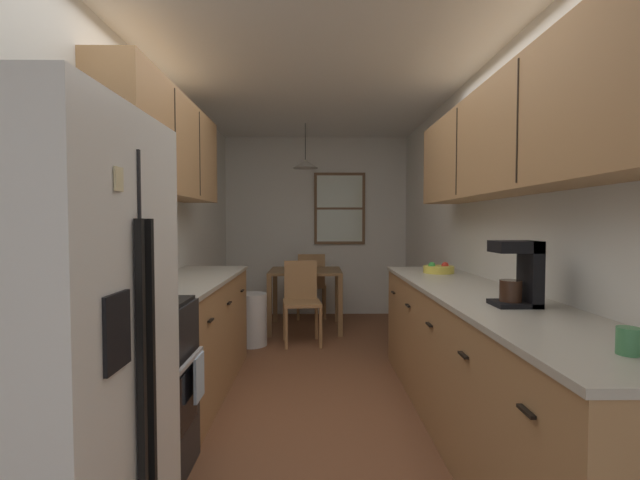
# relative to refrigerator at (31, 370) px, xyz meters

# --- Properties ---
(ground_plane) EXTENTS (12.00, 12.00, 0.00)m
(ground_plane) POSITION_rel_refrigerator_xyz_m (0.94, 2.24, -0.85)
(ground_plane) COLOR brown
(wall_left) EXTENTS (0.10, 9.00, 2.55)m
(wall_left) POSITION_rel_refrigerator_xyz_m (-0.41, 2.24, 0.42)
(wall_left) COLOR silver
(wall_left) RESTS_ON ground
(wall_right) EXTENTS (0.10, 9.00, 2.55)m
(wall_right) POSITION_rel_refrigerator_xyz_m (2.29, 2.24, 0.42)
(wall_right) COLOR silver
(wall_right) RESTS_ON ground
(wall_back) EXTENTS (4.40, 0.10, 2.55)m
(wall_back) POSITION_rel_refrigerator_xyz_m (0.94, 4.89, 0.42)
(wall_back) COLOR silver
(wall_back) RESTS_ON ground
(ceiling_slab) EXTENTS (4.40, 9.00, 0.08)m
(ceiling_slab) POSITION_rel_refrigerator_xyz_m (0.94, 2.24, 1.74)
(ceiling_slab) COLOR white
(refrigerator) EXTENTS (0.74, 0.79, 1.70)m
(refrigerator) POSITION_rel_refrigerator_xyz_m (0.00, 0.00, 0.00)
(refrigerator) COLOR white
(refrigerator) RESTS_ON ground
(stove_range) EXTENTS (0.66, 0.64, 1.10)m
(stove_range) POSITION_rel_refrigerator_xyz_m (-0.05, 0.74, -0.38)
(stove_range) COLOR black
(stove_range) RESTS_ON ground
(microwave_over_range) EXTENTS (0.39, 0.59, 0.34)m
(microwave_over_range) POSITION_rel_refrigerator_xyz_m (-0.17, 0.74, 0.82)
(microwave_over_range) COLOR black
(counter_left) EXTENTS (0.64, 1.84, 0.90)m
(counter_left) POSITION_rel_refrigerator_xyz_m (-0.06, 1.98, -0.40)
(counter_left) COLOR #A87A4C
(counter_left) RESTS_ON ground
(upper_cabinets_left) EXTENTS (0.33, 1.92, 0.76)m
(upper_cabinets_left) POSITION_rel_refrigerator_xyz_m (-0.20, 1.93, 1.05)
(upper_cabinets_left) COLOR #A87A4C
(counter_right) EXTENTS (0.64, 3.09, 0.90)m
(counter_right) POSITION_rel_refrigerator_xyz_m (1.94, 1.23, -0.40)
(counter_right) COLOR #A87A4C
(counter_right) RESTS_ON ground
(upper_cabinets_right) EXTENTS (0.33, 2.77, 0.66)m
(upper_cabinets_right) POSITION_rel_refrigerator_xyz_m (2.08, 1.18, 0.98)
(upper_cabinets_right) COLOR #A87A4C
(dining_table) EXTENTS (0.88, 0.79, 0.74)m
(dining_table) POSITION_rel_refrigerator_xyz_m (0.81, 3.96, -0.23)
(dining_table) COLOR brown
(dining_table) RESTS_ON ground
(dining_chair_near) EXTENTS (0.44, 0.44, 0.90)m
(dining_chair_near) POSITION_rel_refrigerator_xyz_m (0.78, 3.35, -0.35)
(dining_chair_near) COLOR #A87A4C
(dining_chair_near) RESTS_ON ground
(dining_chair_far) EXTENTS (0.41, 0.41, 0.90)m
(dining_chair_far) POSITION_rel_refrigerator_xyz_m (0.87, 4.56, -0.35)
(dining_chair_far) COLOR #A87A4C
(dining_chair_far) RESTS_ON ground
(pendant_light) EXTENTS (0.31, 0.31, 0.55)m
(pendant_light) POSITION_rel_refrigerator_xyz_m (0.81, 3.96, 1.20)
(pendant_light) COLOR black
(back_window) EXTENTS (0.73, 0.05, 1.03)m
(back_window) POSITION_rel_refrigerator_xyz_m (1.28, 4.82, 0.68)
(back_window) COLOR brown
(trash_bin) EXTENTS (0.33, 0.33, 0.56)m
(trash_bin) POSITION_rel_refrigerator_xyz_m (0.24, 3.25, -0.57)
(trash_bin) COLOR silver
(trash_bin) RESTS_ON ground
(storage_canister) EXTENTS (0.13, 0.13, 0.19)m
(storage_canister) POSITION_rel_refrigerator_xyz_m (-0.06, 1.37, 0.15)
(storage_canister) COLOR #265999
(storage_canister) RESTS_ON counter_left
(dish_towel) EXTENTS (0.02, 0.16, 0.24)m
(dish_towel) POSITION_rel_refrigerator_xyz_m (0.30, 0.90, -0.35)
(dish_towel) COLOR silver
(coffee_maker) EXTENTS (0.22, 0.18, 0.34)m
(coffee_maker) POSITION_rel_refrigerator_xyz_m (1.98, 0.80, 0.23)
(coffee_maker) COLOR black
(coffee_maker) RESTS_ON counter_right
(mug_by_coffeemaker) EXTENTS (0.11, 0.07, 0.09)m
(mug_by_coffeemaker) POSITION_rel_refrigerator_xyz_m (1.95, -0.02, 0.09)
(mug_by_coffeemaker) COLOR #3F7F4C
(mug_by_coffeemaker) RESTS_ON counter_right
(fruit_bowl) EXTENTS (0.26, 0.26, 0.09)m
(fruit_bowl) POSITION_rel_refrigerator_xyz_m (1.98, 2.26, 0.09)
(fruit_bowl) COLOR #E5D14C
(fruit_bowl) RESTS_ON counter_right
(table_serving_bowl) EXTENTS (0.19, 0.19, 0.06)m
(table_serving_bowl) POSITION_rel_refrigerator_xyz_m (0.74, 3.88, -0.08)
(table_serving_bowl) COLOR silver
(table_serving_bowl) RESTS_ON dining_table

